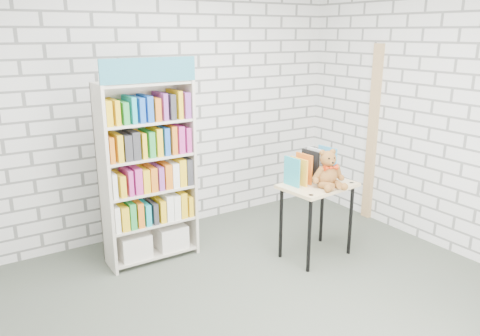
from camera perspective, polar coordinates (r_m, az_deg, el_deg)
ground at (r=4.12m, az=3.18°, el=-16.43°), size 4.50×4.50×0.00m
room_shell at (r=3.50m, az=3.64°, el=8.98°), size 4.52×4.02×2.81m
bookshelf at (r=4.64m, az=-11.15°, el=-0.44°), size 0.90×0.35×2.01m
display_table at (r=4.73m, az=9.41°, el=-3.18°), size 0.77×0.57×0.78m
table_books at (r=4.73m, az=8.51°, el=0.14°), size 0.52×0.27×0.30m
teddy_bear at (r=4.60m, az=10.72°, el=-0.48°), size 0.33×0.33×0.37m
door_trim at (r=5.81m, az=15.83°, el=3.97°), size 0.05×0.12×2.10m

